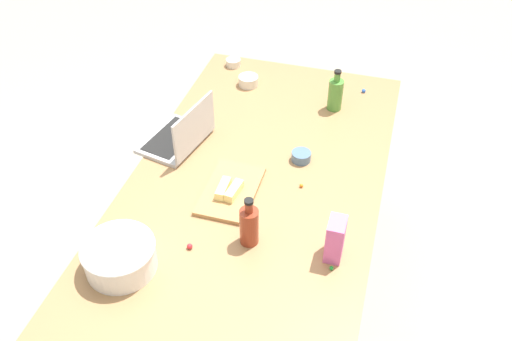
% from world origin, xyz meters
% --- Properties ---
extents(ground_plane, '(12.00, 12.00, 0.00)m').
position_xyz_m(ground_plane, '(0.00, 0.00, 0.00)').
color(ground_plane, '#B7A88E').
extents(island_counter, '(1.88, 1.02, 0.90)m').
position_xyz_m(island_counter, '(0.00, 0.00, 0.45)').
color(island_counter, '#4C331E').
rests_on(island_counter, ground).
extents(laptop, '(0.35, 0.29, 0.22)m').
position_xyz_m(laptop, '(-0.14, -0.38, 0.95)').
color(laptop, '#B7B7BC').
rests_on(laptop, island_counter).
extents(mixing_bowl_large, '(0.26, 0.26, 0.11)m').
position_xyz_m(mixing_bowl_large, '(0.57, -0.32, 0.96)').
color(mixing_bowl_large, white).
rests_on(mixing_bowl_large, island_counter).
extents(bottle_soy, '(0.07, 0.07, 0.21)m').
position_xyz_m(bottle_soy, '(0.33, 0.07, 0.98)').
color(bottle_soy, maroon).
rests_on(bottle_soy, island_counter).
extents(bottle_olive, '(0.07, 0.07, 0.21)m').
position_xyz_m(bottle_olive, '(-0.60, 0.22, 0.98)').
color(bottle_olive, '#4C8C38').
rests_on(bottle_olive, island_counter).
extents(cutting_board, '(0.33, 0.20, 0.02)m').
position_xyz_m(cutting_board, '(0.10, -0.08, 0.91)').
color(cutting_board, '#AD7F4C').
rests_on(cutting_board, island_counter).
extents(butter_stick_left, '(0.11, 0.04, 0.04)m').
position_xyz_m(butter_stick_left, '(0.12, -0.10, 0.94)').
color(butter_stick_left, '#F4E58C').
rests_on(butter_stick_left, cutting_board).
extents(butter_stick_right, '(0.11, 0.05, 0.04)m').
position_xyz_m(butter_stick_right, '(0.12, -0.05, 0.94)').
color(butter_stick_right, '#F4E58C').
rests_on(butter_stick_right, cutting_board).
extents(ramekin_small, '(0.10, 0.10, 0.05)m').
position_xyz_m(ramekin_small, '(-0.68, -0.24, 0.92)').
color(ramekin_small, beige).
rests_on(ramekin_small, island_counter).
extents(ramekin_medium, '(0.08, 0.08, 0.04)m').
position_xyz_m(ramekin_medium, '(-0.17, 0.15, 0.92)').
color(ramekin_medium, slate).
rests_on(ramekin_medium, island_counter).
extents(ramekin_wide, '(0.08, 0.08, 0.04)m').
position_xyz_m(ramekin_wide, '(-0.84, -0.37, 0.92)').
color(ramekin_wide, beige).
rests_on(ramekin_wide, island_counter).
extents(candy_bag, '(0.09, 0.06, 0.17)m').
position_xyz_m(candy_bag, '(0.31, 0.38, 0.99)').
color(candy_bag, pink).
rests_on(candy_bag, island_counter).
extents(candy_0, '(0.02, 0.02, 0.02)m').
position_xyz_m(candy_0, '(-0.78, 0.34, 0.91)').
color(candy_0, blue).
rests_on(candy_0, island_counter).
extents(candy_1, '(0.02, 0.02, 0.02)m').
position_xyz_m(candy_1, '(-0.01, 0.19, 0.91)').
color(candy_1, orange).
rests_on(candy_1, island_counter).
extents(candy_2, '(0.01, 0.01, 0.01)m').
position_xyz_m(candy_2, '(0.37, 0.38, 0.91)').
color(candy_2, green).
rests_on(candy_2, island_counter).
extents(candy_3, '(0.02, 0.02, 0.02)m').
position_xyz_m(candy_3, '(0.42, -0.13, 0.91)').
color(candy_3, red).
rests_on(candy_3, island_counter).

